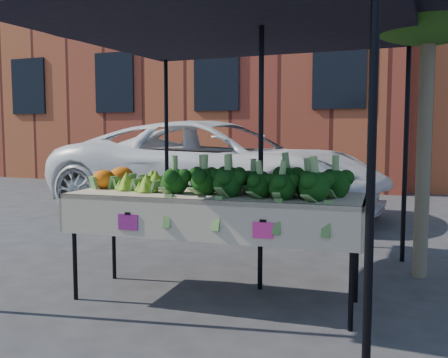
{
  "coord_description": "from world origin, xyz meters",
  "views": [
    {
      "loc": [
        1.65,
        -3.68,
        1.41
      ],
      "look_at": [
        -0.04,
        0.3,
        1.0
      ],
      "focal_mm": 41.0,
      "sensor_mm": 36.0,
      "label": 1
    }
  ],
  "objects_px": {
    "table": "(215,247)",
    "canopy": "(227,135)",
    "vehicle": "(218,44)",
    "street_tree": "(427,74)"
  },
  "relations": [
    {
      "from": "table",
      "to": "canopy",
      "type": "distance_m",
      "value": 1.07
    },
    {
      "from": "table",
      "to": "vehicle",
      "type": "height_order",
      "value": "vehicle"
    },
    {
      "from": "table",
      "to": "canopy",
      "type": "bearing_deg",
      "value": 101.37
    },
    {
      "from": "canopy",
      "to": "vehicle",
      "type": "bearing_deg",
      "value": 114.89
    },
    {
      "from": "vehicle",
      "to": "street_tree",
      "type": "xyz_separation_m",
      "value": [
        3.33,
        -2.74,
        -0.91
      ]
    },
    {
      "from": "canopy",
      "to": "street_tree",
      "type": "xyz_separation_m",
      "value": [
        1.65,
        0.88,
        0.57
      ]
    },
    {
      "from": "table",
      "to": "street_tree",
      "type": "xyz_separation_m",
      "value": [
        1.54,
        1.41,
        1.49
      ]
    },
    {
      "from": "table",
      "to": "canopy",
      "type": "xyz_separation_m",
      "value": [
        -0.11,
        0.53,
        0.92
      ]
    },
    {
      "from": "table",
      "to": "street_tree",
      "type": "distance_m",
      "value": 2.56
    },
    {
      "from": "street_tree",
      "to": "vehicle",
      "type": "bearing_deg",
      "value": 140.51
    }
  ]
}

